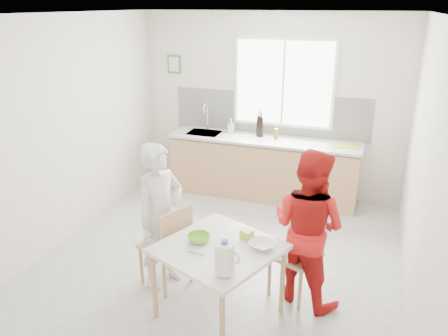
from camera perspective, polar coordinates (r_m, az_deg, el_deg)
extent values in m
plane|color=#B7B7B2|center=(5.17, -0.58, -12.01)|extent=(4.50, 4.50, 0.00)
plane|color=silver|center=(6.66, 5.98, 8.11)|extent=(4.00, 0.00, 4.00)
plane|color=silver|center=(2.76, -16.99, -11.80)|extent=(4.00, 0.00, 4.00)
plane|color=silver|center=(5.56, -20.50, 4.34)|extent=(0.00, 4.50, 4.50)
plane|color=silver|center=(4.37, 24.89, -0.59)|extent=(0.00, 4.50, 4.50)
plane|color=white|center=(4.35, -0.72, 19.49)|extent=(4.50, 4.50, 0.00)
cube|color=white|center=(6.54, 7.80, 10.92)|extent=(1.50, 0.03, 1.30)
cube|color=white|center=(6.52, 7.76, 10.90)|extent=(1.40, 0.02, 1.20)
cube|color=white|center=(6.52, 7.75, 10.89)|extent=(0.03, 0.03, 1.20)
cube|color=white|center=(6.68, 5.92, 7.05)|extent=(3.00, 0.02, 0.65)
cube|color=#3C843F|center=(7.07, -6.52, 13.34)|extent=(0.22, 0.02, 0.28)
cube|color=beige|center=(7.06, -6.56, 13.33)|extent=(0.16, 0.01, 0.22)
cube|color=tan|center=(6.65, 5.08, -0.17)|extent=(2.80, 0.60, 0.86)
cube|color=#3F3326|center=(6.79, 4.98, -3.17)|extent=(2.80, 0.54, 0.10)
cube|color=silver|center=(6.50, 5.21, 3.70)|extent=(2.84, 0.64, 0.04)
cube|color=#A5A5AA|center=(6.78, -2.61, 4.53)|extent=(0.50, 0.40, 0.03)
cylinder|color=silver|center=(6.87, -2.15, 6.44)|extent=(0.02, 0.02, 0.36)
torus|color=silver|center=(6.76, -2.38, 7.78)|extent=(0.02, 0.18, 0.18)
cube|color=white|center=(4.00, -0.71, -10.48)|extent=(1.26, 1.26, 0.04)
cylinder|color=tan|center=(4.23, -9.10, -15.00)|extent=(0.05, 0.05, 0.68)
cylinder|color=tan|center=(4.71, -1.01, -10.67)|extent=(0.05, 0.05, 0.68)
cylinder|color=tan|center=(3.74, -0.25, -20.27)|extent=(0.05, 0.05, 0.68)
cylinder|color=tan|center=(4.27, 7.64, -14.53)|extent=(0.05, 0.05, 0.68)
cube|color=tan|center=(4.60, -7.70, -9.98)|extent=(0.56, 0.56, 0.04)
cube|color=tan|center=(4.36, -6.17, -8.12)|extent=(0.18, 0.39, 0.45)
cylinder|color=tan|center=(4.95, -7.35, -10.83)|extent=(0.04, 0.04, 0.44)
cylinder|color=tan|center=(4.76, -10.74, -12.46)|extent=(0.04, 0.04, 0.44)
cylinder|color=tan|center=(4.72, -4.35, -12.44)|extent=(0.04, 0.04, 0.44)
cylinder|color=tan|center=(4.52, -7.79, -14.27)|extent=(0.04, 0.04, 0.44)
cube|color=tan|center=(4.48, 9.34, -11.17)|extent=(0.55, 0.55, 0.04)
cube|color=tan|center=(4.50, 10.84, -7.56)|extent=(0.38, 0.18, 0.44)
cylinder|color=tan|center=(4.56, 5.94, -13.85)|extent=(0.04, 0.04, 0.43)
cylinder|color=tan|center=(4.40, 9.86, -15.50)|extent=(0.04, 0.04, 0.43)
cylinder|color=tan|center=(4.81, 8.53, -11.95)|extent=(0.04, 0.04, 0.43)
cylinder|color=tan|center=(4.66, 12.31, -13.41)|extent=(0.04, 0.04, 0.43)
imported|color=silver|center=(4.48, -8.26, -6.31)|extent=(0.56, 0.66, 1.55)
imported|color=red|center=(4.28, 10.90, -7.63)|extent=(0.94, 0.85, 1.58)
imported|color=#78BE2B|center=(4.06, -3.30, -9.14)|extent=(0.27, 0.27, 0.07)
imported|color=white|center=(3.98, 5.01, -9.97)|extent=(0.30, 0.30, 0.06)
cylinder|color=white|center=(3.55, 0.06, -11.65)|extent=(0.16, 0.16, 0.26)
cylinder|color=blue|center=(3.48, 0.06, -9.69)|extent=(0.05, 0.05, 0.03)
torus|color=white|center=(3.52, 1.34, -11.58)|extent=(0.12, 0.07, 0.12)
cube|color=#9ECD2F|center=(4.09, 3.01, -8.67)|extent=(0.13, 0.13, 0.09)
cylinder|color=#A5A5AA|center=(3.90, -3.82, -10.94)|extent=(0.16, 0.02, 0.01)
cube|color=#A9CE2F|center=(6.34, 15.61, 2.82)|extent=(0.38, 0.29, 0.01)
cylinder|color=black|center=(6.54, 4.56, 5.49)|extent=(0.07, 0.07, 0.32)
cylinder|color=black|center=(6.54, 4.86, 5.38)|extent=(0.07, 0.07, 0.30)
cylinder|color=olive|center=(6.45, 6.82, 4.43)|extent=(0.06, 0.06, 0.16)
imported|color=#999999|center=(6.75, 0.93, 5.53)|extent=(0.11, 0.11, 0.21)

